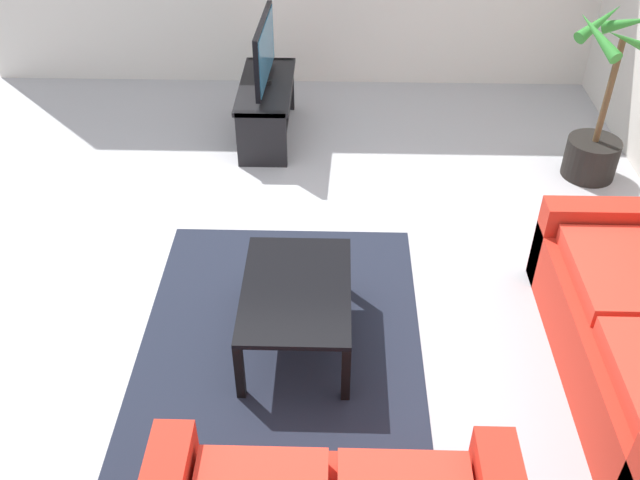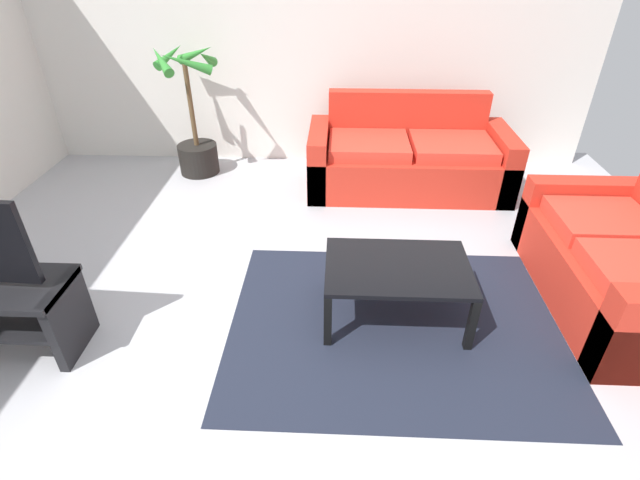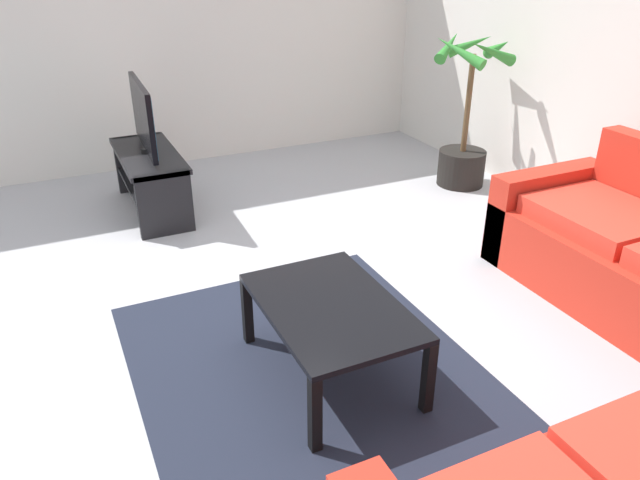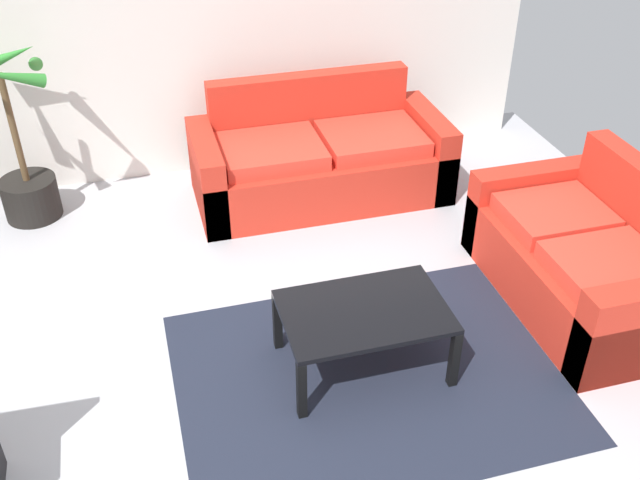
{
  "view_description": "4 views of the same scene",
  "coord_description": "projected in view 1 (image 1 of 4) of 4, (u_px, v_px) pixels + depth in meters",
  "views": [
    {
      "loc": [
        3.73,
        0.49,
        3.1
      ],
      "look_at": [
        0.51,
        0.4,
        0.62
      ],
      "focal_mm": 39.48,
      "sensor_mm": 36.0,
      "label": 1
    },
    {
      "loc": [
        0.3,
        -2.2,
        2.2
      ],
      "look_at": [
        0.19,
        0.31,
        0.58
      ],
      "focal_mm": 26.32,
      "sensor_mm": 36.0,
      "label": 2
    },
    {
      "loc": [
        2.94,
        -0.84,
        2.01
      ],
      "look_at": [
        0.46,
        0.32,
        0.65
      ],
      "focal_mm": 33.79,
      "sensor_mm": 36.0,
      "label": 3
    },
    {
      "loc": [
        -0.41,
        -2.75,
        3.06
      ],
      "look_at": [
        0.55,
        0.68,
        0.65
      ],
      "focal_mm": 41.19,
      "sensor_mm": 36.0,
      "label": 4
    }
  ],
  "objects": [
    {
      "name": "ground_plane",
      "position": [
        264.0,
        266.0,
        4.86
      ],
      "size": [
        6.6,
        6.6,
        0.0
      ],
      "primitive_type": "plane",
      "color": "#B2B2B7"
    },
    {
      "name": "potted_palm",
      "position": [
        599.0,
        125.0,
        5.51
      ],
      "size": [
        0.68,
        0.66,
        1.35
      ],
      "color": "black",
      "rests_on": "ground"
    },
    {
      "name": "tv_stand",
      "position": [
        267.0,
        102.0,
        6.12
      ],
      "size": [
        1.1,
        0.45,
        0.5
      ],
      "color": "black",
      "rests_on": "ground"
    },
    {
      "name": "area_rug",
      "position": [
        281.0,
        338.0,
        4.3
      ],
      "size": [
        2.2,
        1.7,
        0.01
      ],
      "primitive_type": "cube",
      "color": "#1E2333",
      "rests_on": "ground"
    },
    {
      "name": "tv",
      "position": [
        265.0,
        51.0,
        5.83
      ],
      "size": [
        0.92,
        0.1,
        0.56
      ],
      "color": "black",
      "rests_on": "tv_stand"
    },
    {
      "name": "coffee_table",
      "position": [
        296.0,
        294.0,
        4.07
      ],
      "size": [
        0.94,
        0.63,
        0.42
      ],
      "color": "black",
      "rests_on": "ground"
    }
  ]
}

